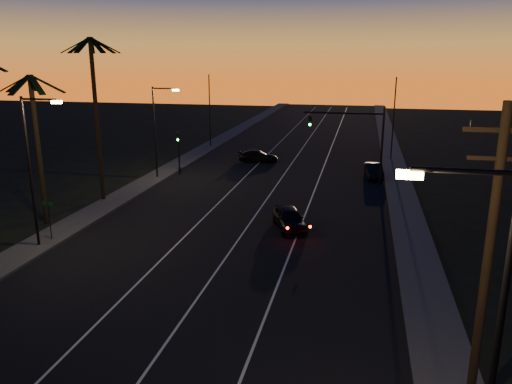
% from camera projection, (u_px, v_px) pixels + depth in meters
% --- Properties ---
extents(road, '(20.00, 170.00, 0.01)m').
position_uv_depth(road, '(252.00, 210.00, 37.36)').
color(road, black).
rests_on(road, ground).
extents(sidewalk_left, '(2.40, 170.00, 0.16)m').
position_uv_depth(sidewalk_left, '(115.00, 200.00, 39.61)').
color(sidewalk_left, '#31312F').
rests_on(sidewalk_left, ground).
extents(sidewalk_right, '(2.40, 170.00, 0.16)m').
position_uv_depth(sidewalk_right, '(408.00, 219.00, 35.07)').
color(sidewalk_right, '#31312F').
rests_on(sidewalk_right, ground).
extents(lane_stripe_left, '(0.12, 160.00, 0.01)m').
position_uv_depth(lane_stripe_left, '(214.00, 207.00, 37.97)').
color(lane_stripe_left, silver).
rests_on(lane_stripe_left, road).
extents(lane_stripe_mid, '(0.12, 160.00, 0.01)m').
position_uv_depth(lane_stripe_mid, '(259.00, 210.00, 37.26)').
color(lane_stripe_mid, silver).
rests_on(lane_stripe_mid, road).
extents(lane_stripe_right, '(0.12, 160.00, 0.01)m').
position_uv_depth(lane_stripe_right, '(306.00, 213.00, 36.55)').
color(lane_stripe_right, silver).
rests_on(lane_stripe_right, road).
extents(palm_mid, '(4.25, 4.16, 10.03)m').
position_uv_depth(palm_mid, '(36.00, 133.00, 32.73)').
color(palm_mid, black).
rests_on(palm_mid, ground).
extents(palm_far, '(4.25, 4.16, 12.53)m').
position_uv_depth(palm_far, '(95.00, 104.00, 37.83)').
color(palm_far, black).
rests_on(palm_far, ground).
extents(streetlight_left_near, '(2.55, 0.26, 9.00)m').
position_uv_depth(streetlight_left_near, '(33.00, 161.00, 28.70)').
color(streetlight_left_near, black).
rests_on(streetlight_left_near, ground).
extents(streetlight_left_far, '(2.55, 0.26, 8.50)m').
position_uv_depth(streetlight_left_far, '(158.00, 125.00, 45.74)').
color(streetlight_left_far, black).
rests_on(streetlight_left_far, ground).
extents(streetlight_right_near, '(2.55, 0.26, 9.00)m').
position_uv_depth(streetlight_right_near, '(485.00, 326.00, 11.16)').
color(streetlight_right_near, black).
rests_on(streetlight_right_near, ground).
extents(street_sign, '(0.70, 0.06, 2.60)m').
position_uv_depth(street_sign, '(49.00, 216.00, 30.63)').
color(street_sign, black).
rests_on(street_sign, ground).
extents(utility_pole, '(2.20, 0.28, 10.00)m').
position_uv_depth(utility_pole, '(488.00, 261.00, 14.75)').
color(utility_pole, black).
rests_on(utility_pole, ground).
extents(signal_mast, '(7.10, 0.41, 7.00)m').
position_uv_depth(signal_mast, '(355.00, 131.00, 44.08)').
color(signal_mast, black).
rests_on(signal_mast, ground).
extents(signal_post, '(0.28, 0.37, 4.20)m').
position_uv_depth(signal_post, '(179.00, 145.00, 47.94)').
color(signal_post, black).
rests_on(signal_post, ground).
extents(far_pole_left, '(0.14, 0.14, 9.00)m').
position_uv_depth(far_pole_left, '(210.00, 111.00, 61.98)').
color(far_pole_left, black).
rests_on(far_pole_left, ground).
extents(far_pole_right, '(0.14, 0.14, 9.00)m').
position_uv_depth(far_pole_right, '(394.00, 119.00, 54.69)').
color(far_pole_right, black).
rests_on(far_pole_right, ground).
extents(lead_car, '(3.27, 4.97, 1.44)m').
position_uv_depth(lead_car, '(289.00, 218.00, 33.18)').
color(lead_car, black).
rests_on(lead_car, road).
extents(right_car, '(1.89, 4.24, 1.35)m').
position_uv_depth(right_car, '(374.00, 171.00, 47.04)').
color(right_car, black).
rests_on(right_car, road).
extents(cross_car, '(4.52, 2.36, 1.25)m').
position_uv_depth(cross_car, '(258.00, 156.00, 54.24)').
color(cross_car, black).
rests_on(cross_car, road).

